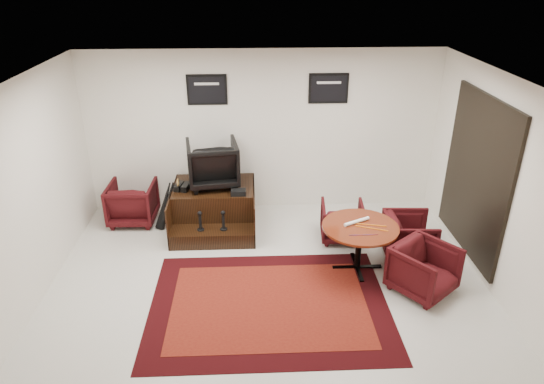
{
  "coord_description": "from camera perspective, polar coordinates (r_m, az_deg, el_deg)",
  "views": [
    {
      "loc": [
        -0.19,
        -5.43,
        4.03
      ],
      "look_at": [
        0.09,
        0.9,
        1.02
      ],
      "focal_mm": 32.0,
      "sensor_mm": 36.0,
      "label": 1
    }
  ],
  "objects": [
    {
      "name": "area_rug",
      "position": [
        6.46,
        -0.32,
        -13.1
      ],
      "size": [
        3.08,
        2.31,
        0.01
      ],
      "color": "black",
      "rests_on": "ground"
    },
    {
      "name": "umbrella_hooked",
      "position": [
        8.14,
        -12.59,
        -1.51
      ],
      "size": [
        0.32,
        0.12,
        0.86
      ],
      "primitive_type": null,
      "color": "black",
      "rests_on": "ground"
    },
    {
      "name": "shoes_pair",
      "position": [
        7.99,
        -10.5,
        0.63
      ],
      "size": [
        0.27,
        0.3,
        0.1
      ],
      "color": "black",
      "rests_on": "shine_podium"
    },
    {
      "name": "meeting_table",
      "position": [
        6.94,
        10.31,
        -4.58
      ],
      "size": [
        1.07,
        1.07,
        0.7
      ],
      "color": "#4A170A",
      "rests_on": "ground"
    },
    {
      "name": "shine_podium",
      "position": [
        8.15,
        -6.78,
        -1.89
      ],
      "size": [
        1.35,
        1.39,
        0.69
      ],
      "color": "black",
      "rests_on": "ground"
    },
    {
      "name": "shine_chair",
      "position": [
        7.95,
        -7.01,
        3.62
      ],
      "size": [
        0.9,
        0.86,
        0.82
      ],
      "primitive_type": "imported",
      "rotation": [
        0.0,
        0.0,
        3.29
      ],
      "color": "black",
      "rests_on": "shine_podium"
    },
    {
      "name": "room_shell",
      "position": [
        6.02,
        3.33,
        3.44
      ],
      "size": [
        6.02,
        5.02,
        2.81
      ],
      "color": "white",
      "rests_on": "ground"
    },
    {
      "name": "polish_kit",
      "position": [
        7.7,
        -3.97,
        -0.03
      ],
      "size": [
        0.24,
        0.16,
        0.08
      ],
      "primitive_type": "cube",
      "rotation": [
        0.0,
        0.0,
        -0.01
      ],
      "color": "black",
      "rests_on": "shine_podium"
    },
    {
      "name": "table_chair_window",
      "position": [
        7.54,
        15.85,
        -4.81
      ],
      "size": [
        0.69,
        0.73,
        0.72
      ],
      "primitive_type": "imported",
      "rotation": [
        0.0,
        0.0,
        1.52
      ],
      "color": "black",
      "rests_on": "ground"
    },
    {
      "name": "paper_roll",
      "position": [
        6.95,
        9.94,
        -3.44
      ],
      "size": [
        0.4,
        0.24,
        0.05
      ],
      "primitive_type": "cylinder",
      "rotation": [
        0.0,
        1.57,
        0.48
      ],
      "color": "white",
      "rests_on": "meeting_table"
    },
    {
      "name": "umbrella_black",
      "position": [
        8.09,
        -12.26,
        -1.55
      ],
      "size": [
        0.33,
        0.12,
        0.88
      ],
      "primitive_type": null,
      "color": "black",
      "rests_on": "ground"
    },
    {
      "name": "armchair_side",
      "position": [
        8.52,
        -16.11,
        -0.99
      ],
      "size": [
        0.78,
        0.73,
        0.78
      ],
      "primitive_type": "imported",
      "rotation": [
        0.0,
        0.0,
        3.11
      ],
      "color": "black",
      "rests_on": "ground"
    },
    {
      "name": "ground",
      "position": [
        6.76,
        -0.46,
        -11.19
      ],
      "size": [
        6.0,
        6.0,
        0.0
      ],
      "primitive_type": "plane",
      "color": "beige",
      "rests_on": "ground"
    },
    {
      "name": "table_chair_back",
      "position": [
        7.78,
        8.25,
        -3.24
      ],
      "size": [
        0.7,
        0.66,
        0.67
      ],
      "primitive_type": "imported",
      "rotation": [
        0.0,
        0.0,
        3.05
      ],
      "color": "black",
      "rests_on": "ground"
    },
    {
      "name": "table_clutter",
      "position": [
        6.85,
        11.37,
        -4.22
      ],
      "size": [
        0.57,
        0.34,
        0.01
      ],
      "color": "orange",
      "rests_on": "meeting_table"
    },
    {
      "name": "table_chair_corner",
      "position": [
        6.8,
        17.47,
        -8.46
      ],
      "size": [
        1.0,
        0.99,
        0.75
      ],
      "primitive_type": "imported",
      "rotation": [
        0.0,
        0.0,
        0.68
      ],
      "color": "black",
      "rests_on": "ground"
    }
  ]
}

